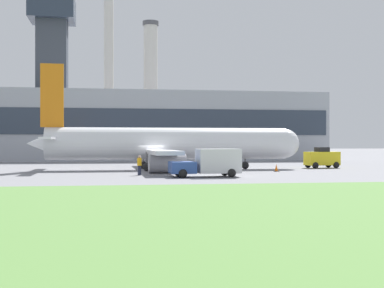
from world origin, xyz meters
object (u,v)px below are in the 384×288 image
object	(u,v)px
ground_crew_person	(139,165)
baggage_truck	(210,163)
airplane	(165,144)
pushback_tug	(322,159)

from	to	relation	value
ground_crew_person	baggage_truck	bearing A→B (deg)	-28.24
airplane	pushback_tug	xyz separation A→B (m)	(17.33, 1.05, -1.56)
pushback_tug	airplane	bearing A→B (deg)	-176.54
baggage_truck	ground_crew_person	xyz separation A→B (m)	(-5.48, 2.94, -0.26)
pushback_tug	baggage_truck	bearing A→B (deg)	-139.22
airplane	pushback_tug	world-z (taller)	airplane
baggage_truck	ground_crew_person	distance (m)	6.23
pushback_tug	ground_crew_person	size ratio (longest dim) A/B	2.26
airplane	baggage_truck	world-z (taller)	airplane
ground_crew_person	pushback_tug	bearing A→B (deg)	25.99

